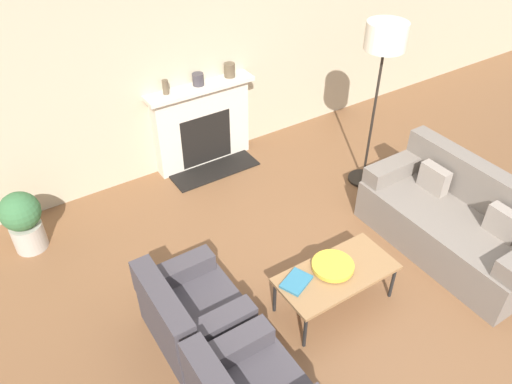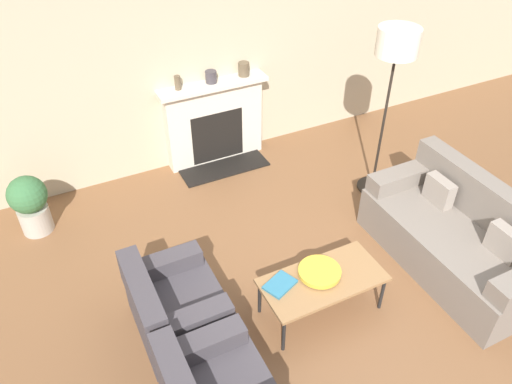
{
  "view_description": "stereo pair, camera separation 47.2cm",
  "coord_description": "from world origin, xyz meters",
  "px_view_note": "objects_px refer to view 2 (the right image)",
  "views": [
    {
      "loc": [
        -2.53,
        -1.89,
        3.69
      ],
      "look_at": [
        -0.28,
        1.6,
        0.45
      ],
      "focal_mm": 35.0,
      "sensor_mm": 36.0,
      "label": 1
    },
    {
      "loc": [
        -2.12,
        -2.12,
        3.69
      ],
      "look_at": [
        -0.28,
        1.6,
        0.45
      ],
      "focal_mm": 35.0,
      "sensor_mm": 36.0,
      "label": 2
    }
  ],
  "objects_px": {
    "fireplace": "(215,123)",
    "couch": "(457,238)",
    "potted_plant": "(30,203)",
    "coffee_table": "(323,281)",
    "mantel_vase_left": "(178,83)",
    "mantel_vase_center_left": "(211,77)",
    "mantel_vase_center_right": "(244,69)",
    "floor_lamp": "(396,56)",
    "book": "(280,284)",
    "bowl": "(320,272)",
    "armchair_far": "(175,307)"
  },
  "relations": [
    {
      "from": "fireplace",
      "to": "couch",
      "type": "xyz_separation_m",
      "value": [
        1.4,
        -2.8,
        -0.19
      ]
    },
    {
      "from": "potted_plant",
      "to": "coffee_table",
      "type": "bearing_deg",
      "value": -46.61
    },
    {
      "from": "mantel_vase_left",
      "to": "mantel_vase_center_left",
      "type": "xyz_separation_m",
      "value": [
        0.41,
        0.0,
        -0.01
      ]
    },
    {
      "from": "couch",
      "to": "potted_plant",
      "type": "bearing_deg",
      "value": -122.7
    },
    {
      "from": "coffee_table",
      "to": "couch",
      "type": "bearing_deg",
      "value": -2.62
    },
    {
      "from": "fireplace",
      "to": "mantel_vase_center_left",
      "type": "bearing_deg",
      "value": 105.21
    },
    {
      "from": "coffee_table",
      "to": "mantel_vase_center_right",
      "type": "height_order",
      "value": "mantel_vase_center_right"
    },
    {
      "from": "mantel_vase_left",
      "to": "mantel_vase_center_left",
      "type": "height_order",
      "value": "mantel_vase_left"
    },
    {
      "from": "floor_lamp",
      "to": "mantel_vase_center_left",
      "type": "height_order",
      "value": "floor_lamp"
    },
    {
      "from": "fireplace",
      "to": "coffee_table",
      "type": "height_order",
      "value": "fireplace"
    },
    {
      "from": "floor_lamp",
      "to": "mantel_vase_left",
      "type": "height_order",
      "value": "floor_lamp"
    },
    {
      "from": "book",
      "to": "mantel_vase_center_left",
      "type": "distance_m",
      "value": 2.78
    },
    {
      "from": "mantel_vase_center_left",
      "to": "potted_plant",
      "type": "distance_m",
      "value": 2.45
    },
    {
      "from": "book",
      "to": "floor_lamp",
      "type": "bearing_deg",
      "value": 8.96
    },
    {
      "from": "coffee_table",
      "to": "mantel_vase_center_right",
      "type": "xyz_separation_m",
      "value": [
        0.54,
        2.74,
        0.77
      ]
    },
    {
      "from": "bowl",
      "to": "potted_plant",
      "type": "bearing_deg",
      "value": 134.11
    },
    {
      "from": "couch",
      "to": "armchair_far",
      "type": "distance_m",
      "value": 2.79
    },
    {
      "from": "armchair_far",
      "to": "coffee_table",
      "type": "xyz_separation_m",
      "value": [
        1.24,
        -0.39,
        0.1
      ]
    },
    {
      "from": "couch",
      "to": "mantel_vase_left",
      "type": "relative_size",
      "value": 11.05
    },
    {
      "from": "coffee_table",
      "to": "floor_lamp",
      "type": "height_order",
      "value": "floor_lamp"
    },
    {
      "from": "fireplace",
      "to": "mantel_vase_center_left",
      "type": "relative_size",
      "value": 9.54
    },
    {
      "from": "coffee_table",
      "to": "mantel_vase_left",
      "type": "bearing_deg",
      "value": 96.31
    },
    {
      "from": "armchair_far",
      "to": "coffee_table",
      "type": "distance_m",
      "value": 1.3
    },
    {
      "from": "floor_lamp",
      "to": "mantel_vase_left",
      "type": "xyz_separation_m",
      "value": [
        -1.87,
        1.44,
        -0.52
      ]
    },
    {
      "from": "coffee_table",
      "to": "floor_lamp",
      "type": "distance_m",
      "value": 2.41
    },
    {
      "from": "fireplace",
      "to": "couch",
      "type": "distance_m",
      "value": 3.13
    },
    {
      "from": "fireplace",
      "to": "couch",
      "type": "bearing_deg",
      "value": -63.41
    },
    {
      "from": "mantel_vase_left",
      "to": "armchair_far",
      "type": "bearing_deg",
      "value": -111.65
    },
    {
      "from": "fireplace",
      "to": "mantel_vase_center_right",
      "type": "bearing_deg",
      "value": 2.03
    },
    {
      "from": "mantel_vase_center_right",
      "to": "couch",
      "type": "bearing_deg",
      "value": -70.84
    },
    {
      "from": "bowl",
      "to": "floor_lamp",
      "type": "xyz_separation_m",
      "value": [
        1.56,
        1.24,
        1.23
      ]
    },
    {
      "from": "mantel_vase_center_right",
      "to": "potted_plant",
      "type": "bearing_deg",
      "value": -170.66
    },
    {
      "from": "floor_lamp",
      "to": "mantel_vase_center_right",
      "type": "height_order",
      "value": "floor_lamp"
    },
    {
      "from": "coffee_table",
      "to": "bowl",
      "type": "xyz_separation_m",
      "value": [
        -0.0,
        0.06,
        0.07
      ]
    },
    {
      "from": "coffee_table",
      "to": "mantel_vase_center_left",
      "type": "xyz_separation_m",
      "value": [
        0.11,
        2.74,
        0.76
      ]
    },
    {
      "from": "coffee_table",
      "to": "potted_plant",
      "type": "relative_size",
      "value": 1.6
    },
    {
      "from": "potted_plant",
      "to": "fireplace",
      "type": "bearing_deg",
      "value": 10.67
    },
    {
      "from": "mantel_vase_left",
      "to": "potted_plant",
      "type": "relative_size",
      "value": 0.24
    },
    {
      "from": "book",
      "to": "mantel_vase_center_right",
      "type": "distance_m",
      "value": 2.89
    },
    {
      "from": "armchair_far",
      "to": "mantel_vase_center_left",
      "type": "distance_m",
      "value": 2.85
    },
    {
      "from": "mantel_vase_left",
      "to": "potted_plant",
      "type": "bearing_deg",
      "value": -166.59
    },
    {
      "from": "fireplace",
      "to": "armchair_far",
      "type": "bearing_deg",
      "value": -120.02
    },
    {
      "from": "mantel_vase_center_left",
      "to": "potted_plant",
      "type": "relative_size",
      "value": 0.21
    },
    {
      "from": "floor_lamp",
      "to": "mantel_vase_center_right",
      "type": "distance_m",
      "value": 1.85
    },
    {
      "from": "mantel_vase_center_left",
      "to": "couch",
      "type": "bearing_deg",
      "value": -63.46
    },
    {
      "from": "book",
      "to": "mantel_vase_center_right",
      "type": "height_order",
      "value": "mantel_vase_center_right"
    },
    {
      "from": "armchair_far",
      "to": "floor_lamp",
      "type": "relative_size",
      "value": 0.44
    },
    {
      "from": "couch",
      "to": "coffee_table",
      "type": "height_order",
      "value": "couch"
    },
    {
      "from": "mantel_vase_center_left",
      "to": "mantel_vase_center_right",
      "type": "height_order",
      "value": "mantel_vase_center_right"
    },
    {
      "from": "bowl",
      "to": "mantel_vase_center_right",
      "type": "bearing_deg",
      "value": 78.64
    }
  ]
}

